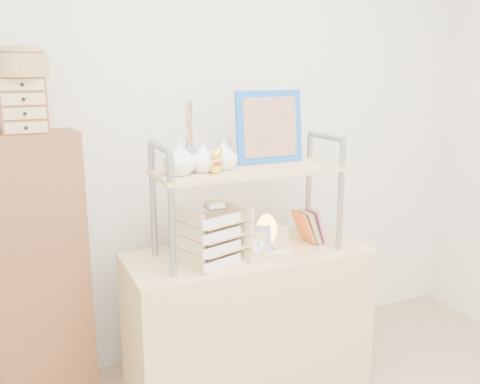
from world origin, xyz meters
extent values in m
cube|color=silver|center=(0.00, 1.70, 1.30)|extent=(3.40, 0.02, 2.60)
cube|color=tan|center=(0.00, 1.20, 0.38)|extent=(1.20, 0.50, 0.75)
cube|color=brown|center=(-0.96, 1.57, 0.68)|extent=(0.47, 0.29, 1.35)
cylinder|color=gray|center=(-0.43, 1.05, 1.02)|extent=(0.03, 0.03, 0.55)
cylinder|color=gray|center=(-0.43, 1.35, 1.02)|extent=(0.03, 0.03, 0.55)
cylinder|color=gray|center=(-0.43, 1.20, 1.30)|extent=(0.03, 0.30, 0.03)
cylinder|color=gray|center=(0.43, 1.05, 1.02)|extent=(0.03, 0.03, 0.55)
cylinder|color=gray|center=(0.43, 1.35, 1.02)|extent=(0.03, 0.03, 0.55)
cylinder|color=gray|center=(0.43, 1.20, 1.30)|extent=(0.03, 0.30, 0.03)
cube|color=tan|center=(0.00, 1.20, 1.16)|extent=(0.90, 0.34, 0.02)
imported|color=silver|center=(-0.35, 1.18, 1.25)|extent=(0.15, 0.15, 0.16)
imported|color=silver|center=(-0.23, 1.20, 1.24)|extent=(0.13, 0.13, 0.14)
imported|color=silver|center=(-0.12, 1.22, 1.24)|extent=(0.14, 0.14, 0.14)
cylinder|color=#275AAC|center=(-0.25, 1.32, 1.22)|extent=(0.07, 0.07, 0.10)
cube|color=blue|center=(0.16, 1.30, 1.35)|extent=(0.36, 0.06, 0.36)
cube|color=brown|center=(0.16, 1.29, 1.35)|extent=(0.29, 0.04, 0.29)
cube|color=#CD5992|center=(0.39, 1.20, 0.83)|extent=(0.07, 0.12, 0.17)
cube|color=#629A4D|center=(0.37, 1.22, 0.83)|extent=(0.07, 0.12, 0.17)
cube|color=tan|center=(0.35, 1.20, 0.83)|extent=(0.08, 0.13, 0.16)
cube|color=#C86B2F|center=(0.32, 1.22, 0.83)|extent=(0.08, 0.14, 0.16)
cube|color=tan|center=(-0.20, 1.15, 0.76)|extent=(0.30, 0.29, 0.01)
cube|color=white|center=(-0.20, 1.04, 0.78)|extent=(0.21, 0.08, 0.04)
cube|color=tan|center=(-0.20, 1.15, 0.82)|extent=(0.30, 0.29, 0.01)
cube|color=white|center=(-0.20, 1.04, 0.84)|extent=(0.21, 0.08, 0.04)
cube|color=tan|center=(-0.20, 1.15, 0.89)|extent=(0.30, 0.29, 0.01)
cube|color=white|center=(-0.20, 1.04, 0.91)|extent=(0.21, 0.08, 0.04)
cube|color=tan|center=(-0.20, 1.15, 0.95)|extent=(0.30, 0.29, 0.01)
cube|color=white|center=(-0.20, 1.04, 0.98)|extent=(0.21, 0.08, 0.04)
cube|color=beige|center=(-0.20, 1.13, 1.03)|extent=(0.07, 0.07, 0.03)
cylinder|color=brown|center=(0.10, 1.21, 0.76)|extent=(0.10, 0.10, 0.02)
ellipsoid|color=orange|center=(0.10, 1.21, 0.85)|extent=(0.12, 0.11, 0.16)
cube|color=tan|center=(-0.01, 1.10, 0.82)|extent=(0.10, 0.05, 0.13)
cylinder|color=white|center=(-0.01, 1.07, 0.82)|extent=(0.07, 0.01, 0.07)
cube|color=white|center=(0.10, 1.15, 0.75)|extent=(0.20, 0.10, 0.01)
cube|color=#214A97|center=(0.05, 1.15, 0.83)|extent=(0.10, 0.05, 0.13)
cube|color=tan|center=(0.15, 1.16, 0.82)|extent=(0.09, 0.05, 0.12)
cube|color=brown|center=(-0.96, 1.55, 1.48)|extent=(0.20, 0.15, 0.25)
cube|color=tan|center=(-0.96, 1.47, 1.38)|extent=(0.18, 0.01, 0.05)
cube|color=tan|center=(-0.96, 1.47, 1.44)|extent=(0.18, 0.01, 0.05)
cube|color=tan|center=(-0.96, 1.47, 1.51)|extent=(0.18, 0.01, 0.05)
cube|color=tan|center=(-0.96, 1.47, 1.57)|extent=(0.18, 0.01, 0.05)
cylinder|color=#946743|center=(-0.96, 1.55, 1.65)|extent=(0.25, 0.25, 0.10)
camera|label=1|loc=(-1.06, -1.07, 1.65)|focal=40.00mm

